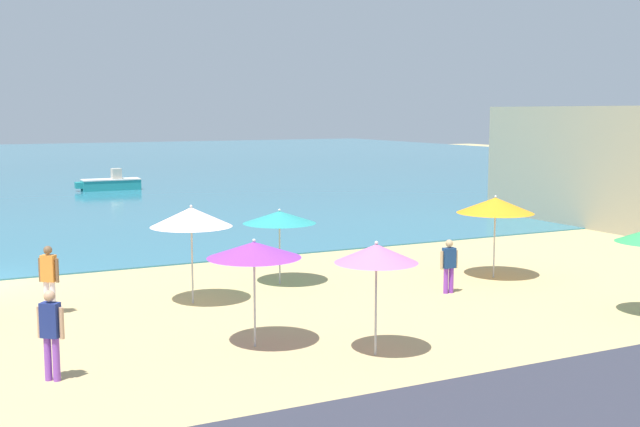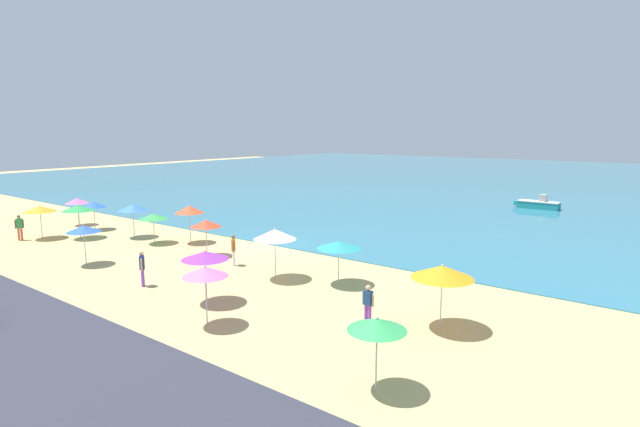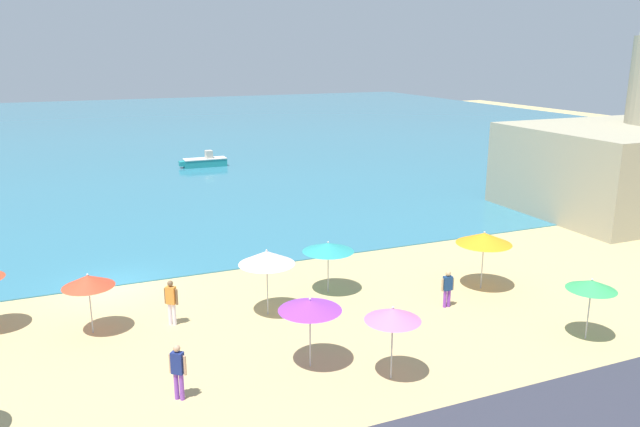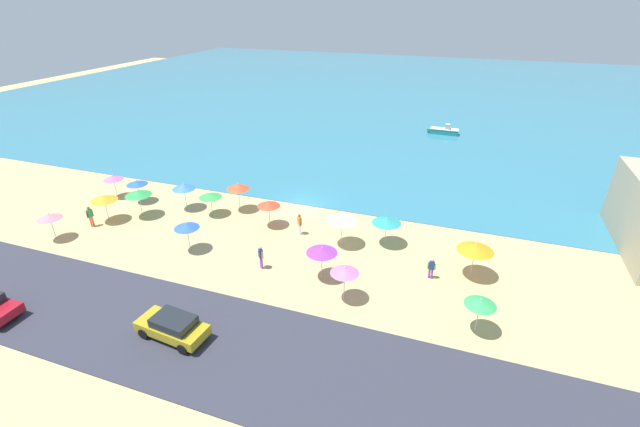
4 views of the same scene
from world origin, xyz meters
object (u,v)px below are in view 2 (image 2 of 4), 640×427
(beach_umbrella_9, at_px, (339,245))
(bather_1, at_px, (233,248))
(beach_umbrella_5, at_px, (83,229))
(bather_3, at_px, (19,226))
(beach_umbrella_15, at_px, (442,272))
(beach_umbrella_3, at_px, (77,201))
(beach_umbrella_11, at_px, (275,234))
(beach_umbrella_1, at_px, (205,272))
(beach_umbrella_14, at_px, (205,255))
(bather_0, at_px, (142,267))
(beach_umbrella_7, at_px, (78,208))
(beach_umbrella_12, at_px, (377,324))
(beach_umbrella_10, at_px, (133,207))
(skiff_nearshore, at_px, (538,204))
(beach_umbrella_6, at_px, (189,209))
(bather_2, at_px, (368,302))
(beach_umbrella_2, at_px, (153,217))
(beach_umbrella_8, at_px, (206,223))
(beach_umbrella_4, at_px, (40,209))
(beach_umbrella_0, at_px, (94,205))

(beach_umbrella_9, relative_size, bather_1, 1.28)
(beach_umbrella_5, relative_size, bather_3, 1.30)
(beach_umbrella_5, relative_size, beach_umbrella_15, 0.90)
(beach_umbrella_3, height_order, beach_umbrella_11, beach_umbrella_11)
(beach_umbrella_5, bearing_deg, beach_umbrella_1, -7.91)
(beach_umbrella_9, bearing_deg, beach_umbrella_5, -157.22)
(bather_3, bearing_deg, beach_umbrella_1, -5.75)
(beach_umbrella_14, bearing_deg, bather_0, -175.53)
(beach_umbrella_3, relative_size, beach_umbrella_7, 0.92)
(beach_umbrella_5, bearing_deg, beach_umbrella_12, -5.66)
(beach_umbrella_10, relative_size, beach_umbrella_14, 1.03)
(beach_umbrella_15, height_order, skiff_nearshore, beach_umbrella_15)
(bather_1, bearing_deg, beach_umbrella_7, -173.42)
(beach_umbrella_7, distance_m, beach_umbrella_10, 3.77)
(beach_umbrella_6, bearing_deg, bather_2, -15.67)
(beach_umbrella_14, xyz_separation_m, bather_0, (-4.40, -0.34, -1.18))
(beach_umbrella_9, relative_size, beach_umbrella_12, 0.98)
(beach_umbrella_10, relative_size, beach_umbrella_12, 1.07)
(beach_umbrella_7, height_order, beach_umbrella_11, beach_umbrella_11)
(beach_umbrella_2, height_order, beach_umbrella_7, beach_umbrella_7)
(beach_umbrella_7, xyz_separation_m, bather_1, (14.16, 1.63, -1.19))
(beach_umbrella_8, distance_m, bather_1, 3.09)
(beach_umbrella_1, relative_size, beach_umbrella_10, 0.99)
(bather_2, bearing_deg, beach_umbrella_7, 177.64)
(beach_umbrella_9, distance_m, beach_umbrella_14, 6.61)
(beach_umbrella_8, xyz_separation_m, beach_umbrella_11, (6.55, -0.95, 0.33))
(beach_umbrella_3, xyz_separation_m, beach_umbrella_11, (22.83, -1.32, 0.38))
(beach_umbrella_14, bearing_deg, beach_umbrella_6, 144.84)
(beach_umbrella_4, xyz_separation_m, beach_umbrella_12, (29.98, -3.77, -0.05))
(beach_umbrella_10, height_order, skiff_nearshore, beach_umbrella_10)
(beach_umbrella_8, bearing_deg, beach_umbrella_10, 177.05)
(skiff_nearshore, bearing_deg, bather_2, -86.57)
(beach_umbrella_0, distance_m, beach_umbrella_4, 3.97)
(beach_umbrella_15, bearing_deg, bather_1, 173.63)
(beach_umbrella_8, xyz_separation_m, bather_3, (-13.97, -4.99, -1.04))
(beach_umbrella_9, distance_m, beach_umbrella_11, 3.41)
(beach_umbrella_9, relative_size, bather_0, 1.28)
(beach_umbrella_14, distance_m, bather_3, 20.53)
(bather_0, bearing_deg, beach_umbrella_9, 38.96)
(beach_umbrella_10, distance_m, bather_3, 7.81)
(beach_umbrella_1, height_order, bather_1, beach_umbrella_1)
(beach_umbrella_3, xyz_separation_m, beach_umbrella_7, (4.99, -2.45, 0.20))
(beach_umbrella_2, relative_size, beach_umbrella_6, 0.80)
(beach_umbrella_2, relative_size, beach_umbrella_7, 0.85)
(bather_3, distance_m, skiff_nearshore, 44.73)
(beach_umbrella_5, distance_m, bather_1, 8.64)
(bather_3, xyz_separation_m, skiff_nearshore, (25.42, 36.80, -0.54))
(beach_umbrella_2, height_order, beach_umbrella_5, beach_umbrella_5)
(beach_umbrella_10, bearing_deg, beach_umbrella_9, -0.49)
(bather_1, bearing_deg, bather_0, -97.89)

